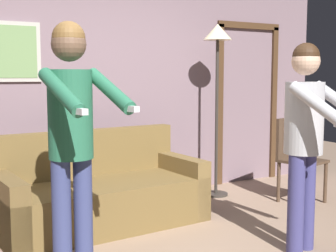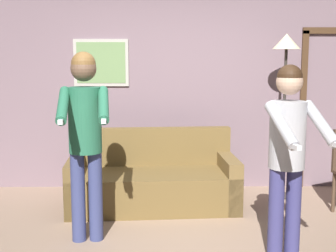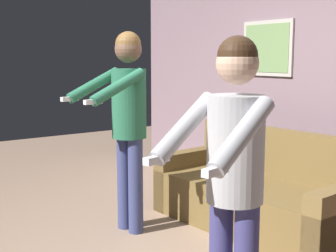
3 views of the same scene
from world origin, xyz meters
name	(u,v)px [view 2 (image 2 of 3)]	position (x,y,z in m)	size (l,w,h in m)	color
ground_plane	(174,250)	(0.00, 0.00, 0.00)	(12.00, 12.00, 0.00)	#9B7E68
back_wall_assembly	(172,89)	(0.02, 2.08, 1.30)	(6.40, 0.10, 2.60)	slate
couch	(153,183)	(-0.22, 1.24, 0.28)	(1.95, 0.98, 0.87)	brown
torchiere_lamp	(286,62)	(1.36, 1.60, 1.65)	(0.33, 0.33, 1.98)	#332D28
person_standing_left	(85,128)	(-0.81, 0.22, 1.08)	(0.49, 0.73, 1.76)	#394173
person_standing_right	(288,145)	(0.94, -0.18, 0.99)	(0.53, 0.68, 1.65)	#3C3B74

